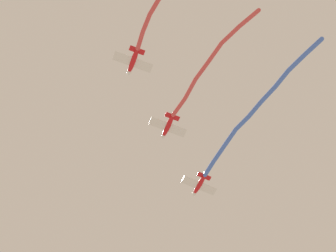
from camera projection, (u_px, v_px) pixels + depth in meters
airplane_lead at (199, 185)px, 85.92m from camera, size 4.91×5.33×1.49m
smoke_trail_lead at (256, 110)px, 79.54m from camera, size 18.07×22.07×1.35m
airplane_left_wing at (168, 127)px, 81.63m from camera, size 4.82×5.45×1.49m
smoke_trail_left_wing at (211, 62)px, 77.22m from camera, size 12.77×16.45×1.02m
airplane_right_wing at (133, 62)px, 77.34m from camera, size 4.78×5.53×1.49m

